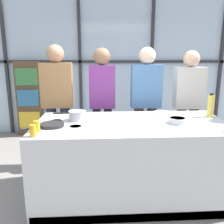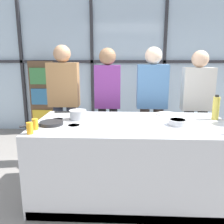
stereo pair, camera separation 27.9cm
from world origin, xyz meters
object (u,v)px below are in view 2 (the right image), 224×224
Objects in this scene: saucepan at (78,114)px; spectator_center_left at (108,97)px; oil_bottle at (216,108)px; spectator_far_left at (64,98)px; white_plate at (167,114)px; mixing_bowl at (178,122)px; juice_glass_near at (30,128)px; spectator_far_right at (197,102)px; spectator_center_right at (152,99)px; frying_pan at (51,123)px; juice_glass_far at (35,124)px.

spectator_center_left is at bearing 68.07° from saucepan.
spectator_far_left is at bearing 160.60° from oil_bottle.
oil_bottle reaches higher than white_plate.
juice_glass_near reaches higher than mixing_bowl.
saucepan is at bearing 68.07° from spectator_center_left.
spectator_far_right is 15.04× the size of juice_glass_near.
spectator_far_right is (0.66, 0.00, -0.03)m from spectator_center_right.
white_plate is at bearing 21.64° from frying_pan.
juice_glass_near is (-1.51, -0.37, 0.02)m from mixing_bowl.
spectator_center_left is 6.57× the size of white_plate.
mixing_bowl is 1.79× the size of juice_glass_far.
white_plate is 0.49m from mixing_bowl.
juice_glass_far is at bearing 60.82° from spectator_center_left.
saucepan is at bearing 45.04° from frying_pan.
frying_pan is (-1.23, -1.03, -0.09)m from spectator_center_right.
spectator_far_left is 8.80× the size of mixing_bowl.
juice_glass_near is (-0.01, -1.35, -0.07)m from spectator_far_left.
spectator_far_left is at bearing 114.39° from saucepan.
spectator_far_right is (1.99, -0.00, -0.05)m from spectator_far_left.
spectator_center_right is 4.70× the size of saucepan.
frying_pan is 1.54× the size of white_plate.
spectator_center_right reaches higher than juice_glass_near.
spectator_center_left is 1.33m from spectator_far_right.
spectator_far_right reaches higher than frying_pan.
white_plate is 1.31× the size of mixing_bowl.
spectator_far_right is 1.09m from mixing_bowl.
spectator_center_right reaches higher than saucepan.
spectator_center_right is at bearing -180.00° from spectator_center_left.
spectator_center_left reaches higher than white_plate.
spectator_far_left is 1.02× the size of spectator_center_right.
spectator_far_right is 6.43× the size of white_plate.
spectator_center_left reaches higher than oil_bottle.
spectator_far_right is (1.33, 0.00, -0.06)m from spectator_center_left.
frying_pan is 1.47m from white_plate.
spectator_center_left reaches higher than frying_pan.
spectator_center_left is 4.26× the size of frying_pan.
spectator_center_left reaches higher than mixing_bowl.
spectator_far_left reaches higher than juice_glass_far.
juice_glass_far is at bearing -153.99° from white_plate.
juice_glass_near is at bearing -108.84° from frying_pan.
spectator_far_left is 4.36× the size of frying_pan.
spectator_center_right is at bearing 106.26° from white_plate.
mixing_bowl is (1.40, 0.06, 0.01)m from frying_pan.
white_plate is 1.71m from juice_glass_near.
white_plate is at bearing 93.34° from mixing_bowl.
mixing_bowl is 0.58m from oil_bottle.
juice_glass_near is (-1.34, -1.35, -0.06)m from spectator_center_right.
spectator_center_left reaches higher than juice_glass_far.
oil_bottle is (1.65, 0.07, 0.08)m from saucepan.
juice_glass_far is at bearing 31.10° from spectator_far_right.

